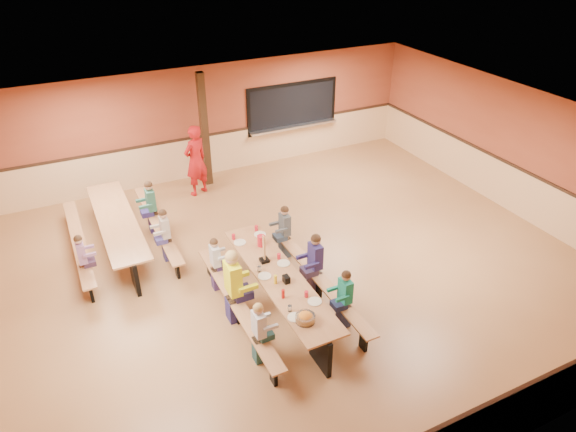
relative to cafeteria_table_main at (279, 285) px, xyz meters
name	(u,v)px	position (x,y,z in m)	size (l,w,h in m)	color
ground	(286,268)	(0.66, 1.05, -0.53)	(12.00, 12.00, 0.00)	brown
room_envelope	(286,240)	(0.66, 1.05, 0.16)	(12.04, 10.04, 3.02)	brown
kitchen_pass_through	(292,109)	(3.26, 6.01, 0.96)	(2.78, 0.28, 1.38)	black
structural_post	(204,131)	(0.46, 5.45, 0.97)	(0.18, 0.18, 3.00)	#301E10
cafeteria_table_main	(279,285)	(0.00, 0.00, 0.00)	(1.91, 3.70, 0.74)	#A76D42
cafeteria_table_second	(118,227)	(-2.25, 3.30, 0.00)	(1.91, 3.70, 0.74)	#A76D42
seated_child_white_left	(259,333)	(-0.83, -1.01, 0.05)	(0.34, 0.28, 1.16)	silver
seated_adult_yellow	(234,287)	(-0.83, 0.10, 0.19)	(0.48, 0.39, 1.44)	yellow
seated_child_grey_left	(216,264)	(-0.83, 1.08, 0.03)	(0.32, 0.27, 1.12)	silver
seated_child_teal_right	(345,299)	(0.83, -0.90, 0.06)	(0.35, 0.28, 1.16)	#17866C
seated_child_navy_right	(315,264)	(0.83, 0.16, 0.11)	(0.40, 0.32, 1.27)	navy
seated_child_char_right	(285,232)	(0.83, 1.47, 0.07)	(0.36, 0.29, 1.19)	#484F53
seated_child_purple_sec	(83,261)	(-3.08, 2.28, 0.04)	(0.33, 0.27, 1.13)	#956389
seated_child_green_sec	(152,207)	(-1.43, 3.69, 0.10)	(0.39, 0.32, 1.24)	#306B56
seated_child_tan_sec	(166,235)	(-1.43, 2.46, 0.06)	(0.35, 0.29, 1.17)	#B2A190
standing_woman	(196,161)	(0.04, 5.01, 0.40)	(0.68, 0.44, 1.86)	red
punch_pitcher	(261,241)	(0.11, 1.03, 0.32)	(0.16, 0.16, 0.22)	red
chip_bowl	(305,318)	(-0.12, -1.25, 0.29)	(0.32, 0.32, 0.15)	orange
napkin_dispenser	(286,279)	(0.04, -0.22, 0.28)	(0.10, 0.14, 0.13)	black
condiment_mustard	(275,279)	(-0.14, -0.17, 0.30)	(0.06, 0.06, 0.17)	yellow
condiment_ketchup	(283,294)	(-0.19, -0.57, 0.30)	(0.06, 0.06, 0.17)	#B2140F
table_paddle	(264,255)	(-0.06, 0.52, 0.35)	(0.16, 0.16, 0.56)	black
place_settings	(279,273)	(0.00, 0.00, 0.27)	(0.65, 3.30, 0.11)	beige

